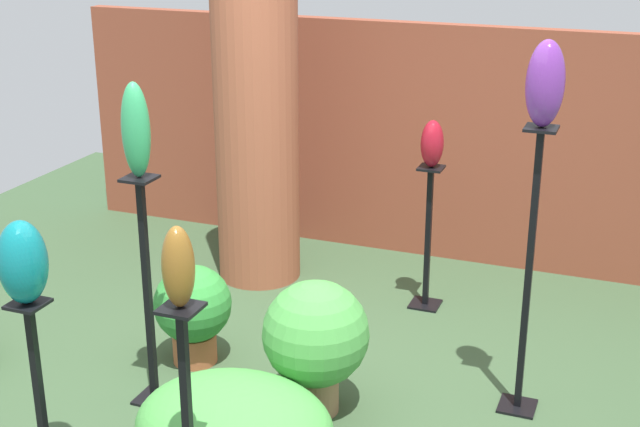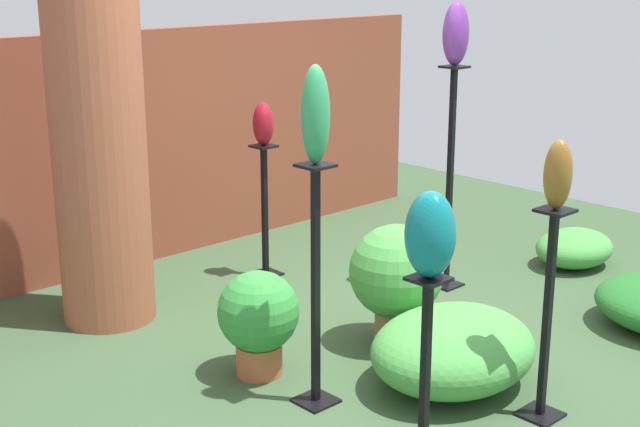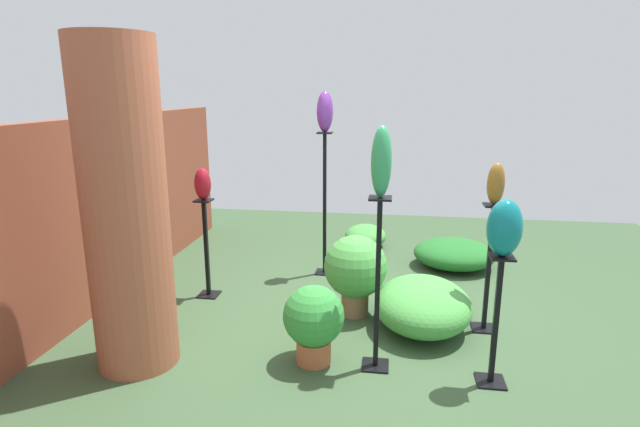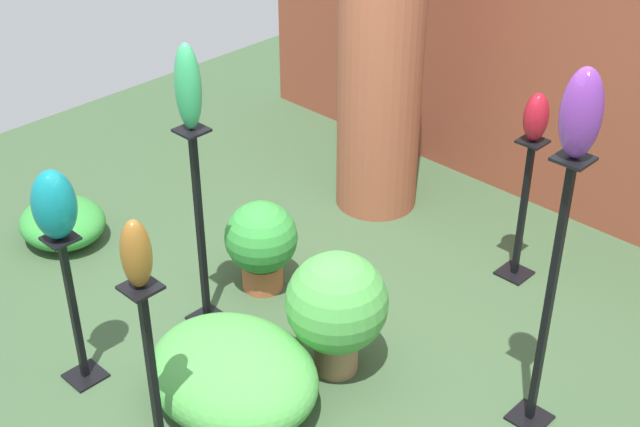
% 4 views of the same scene
% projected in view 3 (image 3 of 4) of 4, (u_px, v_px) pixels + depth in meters
% --- Properties ---
extents(ground_plane, '(8.00, 8.00, 0.00)m').
position_uv_depth(ground_plane, '(362.00, 321.00, 4.49)').
color(ground_plane, '#385133').
extents(brick_wall_back, '(5.60, 0.12, 1.78)m').
position_uv_depth(brick_wall_back, '(95.00, 215.00, 4.63)').
color(brick_wall_back, brown).
rests_on(brick_wall_back, ground).
extents(brick_pillar, '(0.59, 0.59, 2.39)m').
position_uv_depth(brick_pillar, '(126.00, 210.00, 3.55)').
color(brick_pillar, '#9E5138').
rests_on(brick_pillar, ground).
extents(pedestal_teal, '(0.20, 0.20, 0.95)m').
position_uv_depth(pedestal_teal, '(495.00, 327.00, 3.45)').
color(pedestal_teal, black).
rests_on(pedestal_teal, ground).
extents(pedestal_bronze, '(0.20, 0.20, 1.11)m').
position_uv_depth(pedestal_bronze, '(488.00, 274.00, 4.22)').
color(pedestal_bronze, black).
rests_on(pedestal_bronze, ground).
extents(pedestal_jade, '(0.20, 0.20, 1.30)m').
position_uv_depth(pedestal_jade, '(377.00, 292.00, 3.61)').
color(pedestal_jade, black).
rests_on(pedestal_jade, ground).
extents(pedestal_violet, '(0.20, 0.20, 1.59)m').
position_uv_depth(pedestal_violet, '(325.00, 210.00, 5.50)').
color(pedestal_violet, black).
rests_on(pedestal_violet, ground).
extents(pedestal_ruby, '(0.20, 0.20, 0.99)m').
position_uv_depth(pedestal_ruby, '(207.00, 253.00, 4.94)').
color(pedestal_ruby, black).
rests_on(pedestal_ruby, ground).
extents(art_vase_teal, '(0.21, 0.23, 0.39)m').
position_uv_depth(art_vase_teal, '(505.00, 228.00, 3.28)').
color(art_vase_teal, '#0F727A').
rests_on(art_vase_teal, pedestal_teal).
extents(art_vase_bronze, '(0.13, 0.14, 0.34)m').
position_uv_depth(art_vase_bronze, '(496.00, 184.00, 4.03)').
color(art_vase_bronze, brown).
rests_on(art_vase_bronze, pedestal_bronze).
extents(art_vase_jade, '(0.15, 0.14, 0.49)m').
position_uv_depth(art_vase_jade, '(381.00, 162.00, 3.38)').
color(art_vase_jade, '#2D9356').
rests_on(art_vase_jade, pedestal_jade).
extents(art_vase_violet, '(0.19, 0.17, 0.43)m').
position_uv_depth(art_vase_violet, '(325.00, 112.00, 5.24)').
color(art_vase_violet, '#6B2D8C').
rests_on(art_vase_violet, pedestal_violet).
extents(art_vase_ruby, '(0.15, 0.16, 0.31)m').
position_uv_depth(art_vase_ruby, '(203.00, 184.00, 4.78)').
color(art_vase_ruby, maroon).
rests_on(art_vase_ruby, pedestal_ruby).
extents(potted_plant_walkway_edge, '(0.57, 0.57, 0.76)m').
position_uv_depth(potted_plant_walkway_edge, '(355.00, 269.00, 4.52)').
color(potted_plant_walkway_edge, '#936B4C').
rests_on(potted_plant_walkway_edge, ground).
extents(potted_plant_back_center, '(0.46, 0.46, 0.61)m').
position_uv_depth(potted_plant_back_center, '(314.00, 320.00, 3.74)').
color(potted_plant_back_center, '#B25B38').
rests_on(potted_plant_back_center, ground).
extents(foliage_bed_east, '(0.67, 0.54, 0.28)m').
position_uv_depth(foliage_bed_east, '(365.00, 236.00, 6.61)').
color(foliage_bed_east, '#479942').
rests_on(foliage_bed_east, ground).
extents(foliage_bed_center, '(0.86, 0.93, 0.33)m').
position_uv_depth(foliage_bed_center, '(454.00, 254.00, 5.82)').
color(foliage_bed_center, '#236B28').
rests_on(foliage_bed_center, ground).
extents(foliage_bed_rear, '(1.00, 0.83, 0.43)m').
position_uv_depth(foliage_bed_rear, '(423.00, 305.00, 4.31)').
color(foliage_bed_rear, '#479942').
rests_on(foliage_bed_rear, ground).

